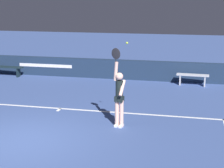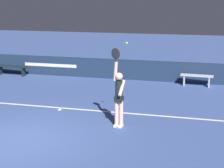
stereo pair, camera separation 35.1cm
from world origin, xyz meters
TOP-DOWN VIEW (x-y plane):
  - ground_plane at (0.00, 0.00)m, footprint 60.00×60.00m
  - court_lines at (0.00, 0.25)m, footprint 11.53×5.62m
  - back_wall at (-0.00, 8.07)m, footprint 15.25×0.27m
  - tennis_player at (2.43, 1.67)m, footprint 0.46×0.42m
  - tennis_ball at (2.64, 1.76)m, footprint 0.07×0.07m
  - courtside_bench_near at (-4.56, 7.46)m, footprint 1.80×0.43m
  - courtside_bench_far at (4.72, 7.47)m, footprint 1.46×0.43m

SIDE VIEW (x-z plane):
  - ground_plane at x=0.00m, z-range 0.00..0.00m
  - court_lines at x=0.00m, z-range 0.00..0.00m
  - courtside_bench_far at x=4.72m, z-range 0.13..0.64m
  - courtside_bench_near at x=-4.56m, z-range 0.14..0.64m
  - back_wall at x=0.00m, z-range 0.00..0.95m
  - tennis_player at x=2.43m, z-range -0.21..2.26m
  - tennis_ball at x=2.64m, z-range 2.57..2.64m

